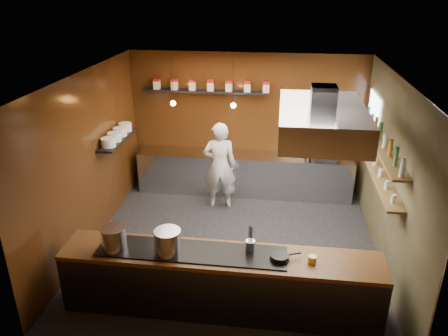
% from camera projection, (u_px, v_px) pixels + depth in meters
% --- Properties ---
extents(floor, '(5.00, 5.00, 0.00)m').
position_uv_depth(floor, '(233.00, 246.00, 7.74)').
color(floor, black).
rests_on(floor, ground).
extents(back_wall, '(5.00, 0.00, 5.00)m').
position_uv_depth(back_wall, '(246.00, 123.00, 9.43)').
color(back_wall, '#381A0A').
rests_on(back_wall, ground).
extents(left_wall, '(0.00, 5.00, 5.00)m').
position_uv_depth(left_wall, '(88.00, 161.00, 7.45)').
color(left_wall, '#381A0A').
rests_on(left_wall, ground).
extents(right_wall, '(0.00, 5.00, 5.00)m').
position_uv_depth(right_wall, '(392.00, 177.00, 6.85)').
color(right_wall, '#413C24').
rests_on(right_wall, ground).
extents(ceiling, '(5.00, 5.00, 0.00)m').
position_uv_depth(ceiling, '(234.00, 77.00, 6.56)').
color(ceiling, silver).
rests_on(ceiling, back_wall).
extents(window_pane, '(0.00, 1.00, 1.00)m').
position_uv_depth(window_pane, '(372.00, 121.00, 8.25)').
color(window_pane, white).
rests_on(window_pane, right_wall).
extents(prep_counter, '(4.60, 0.65, 0.90)m').
position_uv_depth(prep_counter, '(244.00, 174.00, 9.54)').
color(prep_counter, silver).
rests_on(prep_counter, floor).
extents(pass_counter, '(4.40, 0.72, 0.94)m').
position_uv_depth(pass_counter, '(220.00, 281.00, 6.10)').
color(pass_counter, '#38383D').
rests_on(pass_counter, floor).
extents(tin_shelf, '(2.60, 0.26, 0.04)m').
position_uv_depth(tin_shelf, '(204.00, 91.00, 9.13)').
color(tin_shelf, black).
rests_on(tin_shelf, back_wall).
extents(plate_shelf, '(0.30, 1.40, 0.04)m').
position_uv_depth(plate_shelf, '(118.00, 139.00, 8.32)').
color(plate_shelf, black).
rests_on(plate_shelf, left_wall).
extents(bottle_shelf_upper, '(0.26, 2.80, 0.04)m').
position_uv_depth(bottle_shelf_upper, '(381.00, 145.00, 6.98)').
color(bottle_shelf_upper, brown).
rests_on(bottle_shelf_upper, right_wall).
extents(bottle_shelf_lower, '(0.26, 2.80, 0.04)m').
position_uv_depth(bottle_shelf_lower, '(377.00, 172.00, 7.16)').
color(bottle_shelf_lower, brown).
rests_on(bottle_shelf_lower, right_wall).
extents(extractor_hood, '(1.20, 2.00, 0.72)m').
position_uv_depth(extractor_hood, '(321.00, 120.00, 6.23)').
color(extractor_hood, '#38383D').
rests_on(extractor_hood, ceiling).
extents(pendant_left, '(0.10, 0.10, 0.95)m').
position_uv_depth(pendant_left, '(173.00, 101.00, 8.61)').
color(pendant_left, black).
rests_on(pendant_left, ceiling).
extents(pendant_right, '(0.10, 0.10, 0.95)m').
position_uv_depth(pendant_right, '(233.00, 103.00, 8.46)').
color(pendant_right, black).
rests_on(pendant_right, ceiling).
extents(storage_tins, '(2.43, 0.13, 0.22)m').
position_uv_depth(storage_tins, '(211.00, 85.00, 9.06)').
color(storage_tins, beige).
rests_on(storage_tins, tin_shelf).
extents(plate_stacks, '(0.26, 1.16, 0.16)m').
position_uv_depth(plate_stacks, '(117.00, 134.00, 8.28)').
color(plate_stacks, white).
rests_on(plate_stacks, plate_shelf).
extents(bottles, '(0.06, 2.66, 0.24)m').
position_uv_depth(bottles, '(382.00, 136.00, 6.92)').
color(bottles, silver).
rests_on(bottles, bottle_shelf_upper).
extents(wine_glasses, '(0.07, 2.37, 0.13)m').
position_uv_depth(wine_glasses, '(378.00, 167.00, 7.13)').
color(wine_glasses, silver).
rests_on(wine_glasses, bottle_shelf_lower).
extents(stockpot_large, '(0.44, 0.44, 0.33)m').
position_uv_depth(stockpot_large, '(114.00, 238.00, 5.95)').
color(stockpot_large, '#B5B8BD').
rests_on(stockpot_large, pass_counter).
extents(stockpot_small, '(0.48, 0.48, 0.34)m').
position_uv_depth(stockpot_small, '(168.00, 242.00, 5.86)').
color(stockpot_small, '#B3B5BB').
rests_on(stockpot_small, pass_counter).
extents(utensil_crock, '(0.15, 0.15, 0.17)m').
position_uv_depth(utensil_crock, '(250.00, 246.00, 5.92)').
color(utensil_crock, silver).
rests_on(utensil_crock, pass_counter).
extents(frying_pan, '(0.42, 0.26, 0.07)m').
position_uv_depth(frying_pan, '(280.00, 257.00, 5.77)').
color(frying_pan, black).
rests_on(frying_pan, pass_counter).
extents(butter_jar, '(0.15, 0.15, 0.10)m').
position_uv_depth(butter_jar, '(312.00, 259.00, 5.73)').
color(butter_jar, gold).
rests_on(butter_jar, pass_counter).
extents(espresso_machine, '(0.53, 0.52, 0.43)m').
position_uv_depth(espresso_machine, '(329.00, 148.00, 9.09)').
color(espresso_machine, black).
rests_on(espresso_machine, prep_counter).
extents(chef, '(0.72, 0.54, 1.81)m').
position_uv_depth(chef, '(220.00, 166.00, 8.78)').
color(chef, white).
rests_on(chef, floor).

